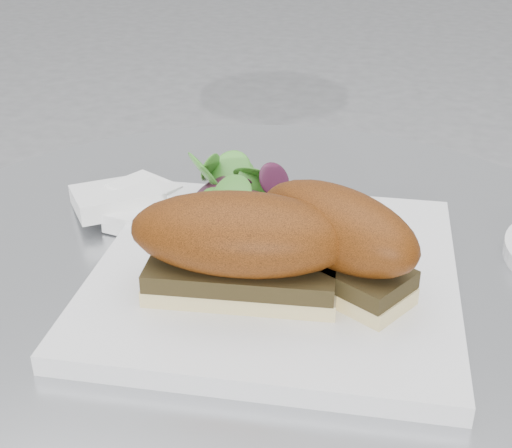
% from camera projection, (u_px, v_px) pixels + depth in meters
% --- Properties ---
extents(plate, '(0.30, 0.30, 0.02)m').
position_uv_depth(plate, '(276.00, 274.00, 0.58)').
color(plate, white).
rests_on(plate, table).
extents(sandwich_left, '(0.17, 0.09, 0.08)m').
position_uv_depth(sandwich_left, '(241.00, 245.00, 0.52)').
color(sandwich_left, beige).
rests_on(sandwich_left, plate).
extents(sandwich_right, '(0.15, 0.13, 0.08)m').
position_uv_depth(sandwich_right, '(336.00, 238.00, 0.53)').
color(sandwich_right, beige).
rests_on(sandwich_right, plate).
extents(salad, '(0.10, 0.10, 0.05)m').
position_uv_depth(salad, '(243.00, 188.00, 0.64)').
color(salad, green).
rests_on(salad, plate).
extents(napkin, '(0.13, 0.13, 0.02)m').
position_uv_depth(napkin, '(133.00, 210.00, 0.67)').
color(napkin, white).
rests_on(napkin, table).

